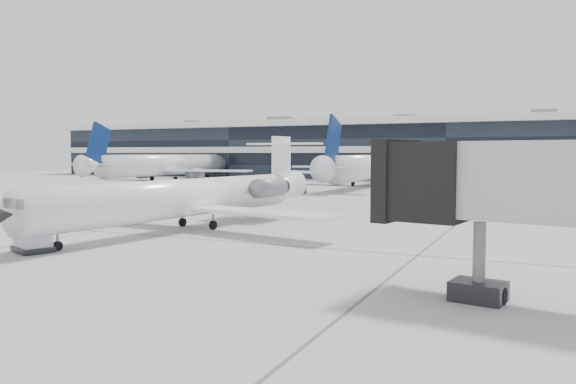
% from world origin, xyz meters
% --- Properties ---
extents(ground, '(220.00, 220.00, 0.00)m').
position_xyz_m(ground, '(0.00, 0.00, 0.00)').
color(ground, '#9C9C9F').
rests_on(ground, ground).
extents(terminal, '(170.00, 22.00, 10.00)m').
position_xyz_m(terminal, '(0.00, 82.00, 5.00)').
color(terminal, black).
rests_on(terminal, ground).
extents(bg_jet_left, '(32.00, 40.00, 9.60)m').
position_xyz_m(bg_jet_left, '(-45.00, 55.00, 0.00)').
color(bg_jet_left, white).
rests_on(bg_jet_left, ground).
extents(bg_jet_center, '(32.00, 40.00, 9.60)m').
position_xyz_m(bg_jet_center, '(-8.00, 55.00, 0.00)').
color(bg_jet_center, white).
rests_on(bg_jet_center, ground).
extents(regional_jet, '(21.49, 26.81, 6.20)m').
position_xyz_m(regional_jet, '(-5.25, 2.94, 2.12)').
color(regional_jet, white).
rests_on(regional_jet, ground).
extents(cargo_uld, '(2.46, 2.16, 1.67)m').
position_xyz_m(cargo_uld, '(-7.55, -6.90, 0.84)').
color(cargo_uld, black).
rests_on(cargo_uld, ground).
extents(traffic_cone, '(0.37, 0.37, 0.50)m').
position_xyz_m(traffic_cone, '(-10.12, 4.22, 0.24)').
color(traffic_cone, '#E7530C').
rests_on(traffic_cone, ground).
extents(far_tug, '(2.05, 2.80, 1.60)m').
position_xyz_m(far_tug, '(-11.36, 33.86, 0.72)').
color(far_tug, black).
rests_on(far_tug, ground).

